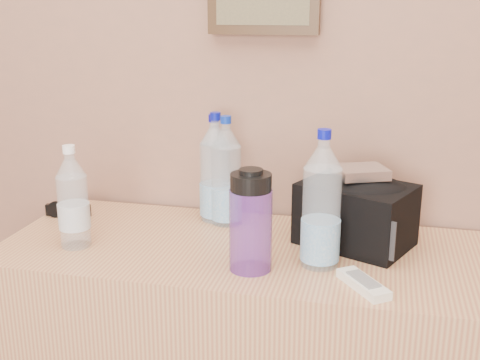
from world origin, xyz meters
name	(u,v)px	position (x,y,z in m)	size (l,w,h in m)	color
pet_large_a	(214,174)	(-0.10, 1.91, 0.90)	(0.08, 0.08, 0.30)	white
pet_large_b	(216,173)	(-0.10, 1.90, 0.90)	(0.08, 0.08, 0.31)	white
pet_large_c	(226,177)	(-0.06, 1.88, 0.90)	(0.08, 0.08, 0.30)	silver
pet_large_d	(321,207)	(0.22, 1.66, 0.91)	(0.09, 0.09, 0.32)	white
pet_small	(73,203)	(-0.39, 1.63, 0.88)	(0.08, 0.08, 0.26)	silver
nalgene_bottle	(251,221)	(0.07, 1.60, 0.88)	(0.10, 0.10, 0.24)	#662FA0
sunglasses	(68,210)	(-0.52, 1.83, 0.78)	(0.13, 0.05, 0.03)	black
ac_remote	(363,284)	(0.33, 1.56, 0.77)	(0.15, 0.05, 0.02)	silver
toiletry_bag	(356,210)	(0.30, 1.81, 0.85)	(0.26, 0.19, 0.18)	black
foil_packet	(361,172)	(0.30, 1.81, 0.96)	(0.12, 0.10, 0.02)	silver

